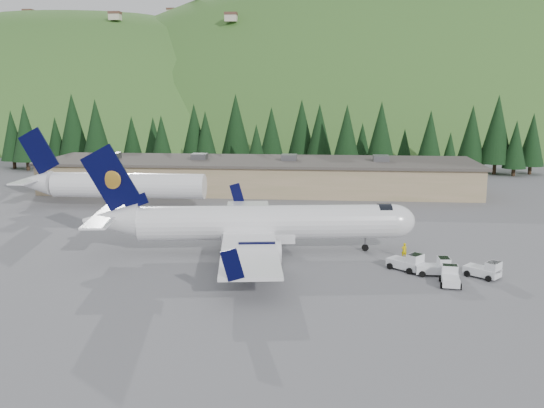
% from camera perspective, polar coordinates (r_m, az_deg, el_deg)
% --- Properties ---
extents(ground, '(600.00, 600.00, 0.00)m').
position_cam_1_polar(ground, '(63.90, -0.48, -4.55)').
color(ground, slate).
extents(airliner, '(34.68, 32.65, 11.51)m').
position_cam_1_polar(airliner, '(63.11, -1.40, -1.88)').
color(airliner, white).
rests_on(airliner, ground).
extents(second_airliner, '(27.50, 11.00, 10.05)m').
position_cam_1_polar(second_airliner, '(89.87, -15.11, 1.79)').
color(second_airliner, white).
rests_on(second_airliner, ground).
extents(baggage_tug_a, '(3.14, 1.95, 1.65)m').
position_cam_1_polar(baggage_tug_a, '(58.25, 15.14, -5.75)').
color(baggage_tug_a, white).
rests_on(baggage_tug_a, ground).
extents(baggage_tug_b, '(3.36, 3.16, 1.65)m').
position_cam_1_polar(baggage_tug_b, '(58.65, 19.43, -5.89)').
color(baggage_tug_b, white).
rests_on(baggage_tug_b, ground).
extents(baggage_tug_c, '(2.08, 3.10, 1.57)m').
position_cam_1_polar(baggage_tug_c, '(55.86, 16.42, -6.58)').
color(baggage_tug_c, white).
rests_on(baggage_tug_c, ground).
extents(terminal_building, '(71.00, 17.00, 6.10)m').
position_cam_1_polar(terminal_building, '(100.91, -1.24, 2.75)').
color(terminal_building, '#8D8158').
rests_on(terminal_building, ground).
extents(baggage_tug_d, '(3.54, 3.37, 1.74)m').
position_cam_1_polar(baggage_tug_d, '(58.91, 12.66, -5.40)').
color(baggage_tug_d, white).
rests_on(baggage_tug_d, ground).
extents(ramp_worker, '(0.65, 0.50, 1.59)m').
position_cam_1_polar(ramp_worker, '(62.95, 12.33, -4.30)').
color(ramp_worker, '#DCBF02').
rests_on(ramp_worker, ground).
extents(tree_line, '(111.04, 18.23, 14.45)m').
position_cam_1_polar(tree_line, '(123.50, -1.70, 6.64)').
color(tree_line, black).
rests_on(tree_line, ground).
extents(hills, '(614.00, 330.00, 300.00)m').
position_cam_1_polar(hills, '(290.53, 14.31, -9.43)').
color(hills, '#316123').
rests_on(hills, ground).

